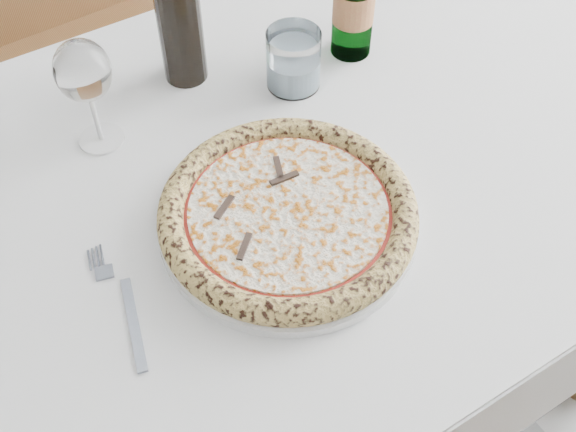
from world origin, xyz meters
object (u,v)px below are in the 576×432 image
at_px(wine_glass, 83,73).
at_px(tumbler, 293,63).
at_px(chair_far, 68,23).
at_px(dining_table, 251,219).
at_px(wine_bottle, 178,12).
at_px(pizza, 288,213).
at_px(plate, 288,222).

xyz_separation_m(wine_glass, tumbler, (0.30, -0.04, -0.08)).
bearing_deg(chair_far, dining_table, -89.34).
relative_size(chair_far, wine_bottle, 3.49).
xyz_separation_m(dining_table, pizza, (-0.00, -0.10, 0.12)).
relative_size(plate, tumbler, 3.61).
relative_size(chair_far, tumbler, 10.18).
bearing_deg(plate, wine_glass, 117.17).
distance_m(pizza, wine_bottle, 0.35).
bearing_deg(wine_glass, wine_bottle, 20.47).
relative_size(chair_far, wine_glass, 5.53).
bearing_deg(chair_far, wine_bottle, -86.20).
distance_m(plate, wine_bottle, 0.35).
distance_m(dining_table, chair_far, 0.79).
distance_m(chair_far, pizza, 0.91).
height_order(chair_far, tumbler, chair_far).
height_order(dining_table, wine_bottle, wine_bottle).
distance_m(wine_glass, tumbler, 0.31).
xyz_separation_m(dining_table, wine_glass, (-0.14, 0.17, 0.21)).
xyz_separation_m(chair_far, pizza, (0.01, -0.88, 0.25)).
xyz_separation_m(plate, tumbler, (0.16, 0.23, 0.03)).
height_order(dining_table, tumbler, tumbler).
distance_m(plate, tumbler, 0.28).
relative_size(tumbler, wine_bottle, 0.34).
bearing_deg(plate, tumbler, 56.02).
bearing_deg(wine_bottle, chair_far, 93.80).
height_order(chair_far, pizza, chair_far).
xyz_separation_m(plate, wine_glass, (-0.14, 0.27, 0.11)).
bearing_deg(pizza, plate, -19.36).
bearing_deg(pizza, wine_glass, 117.17).
xyz_separation_m(chair_far, plate, (0.01, -0.88, 0.23)).
height_order(dining_table, chair_far, chair_far).
height_order(dining_table, plate, plate).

